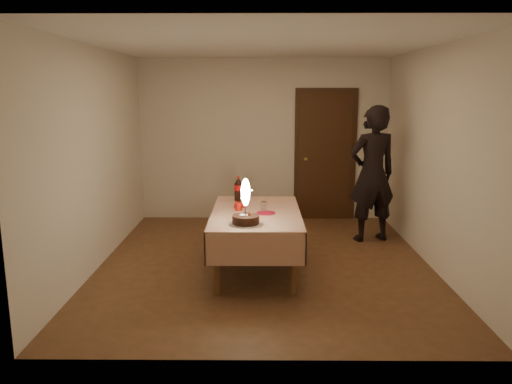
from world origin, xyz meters
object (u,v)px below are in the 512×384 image
(red_plate, at_px, (266,213))
(red_cup, at_px, (239,206))
(amber_bottle_left, at_px, (248,190))
(dining_table, at_px, (256,220))
(photographer, at_px, (372,174))
(clear_cup, at_px, (264,206))
(birthday_cake, at_px, (246,213))
(cola_bottle, at_px, (238,189))

(red_plate, distance_m, red_cup, 0.35)
(red_cup, xyz_separation_m, amber_bottle_left, (0.09, 0.66, 0.07))
(dining_table, distance_m, photographer, 2.04)
(red_cup, bearing_deg, photographer, 32.94)
(red_cup, distance_m, photographer, 2.16)
(red_plate, distance_m, clear_cup, 0.20)
(clear_cup, bearing_deg, birthday_cake, -106.20)
(dining_table, bearing_deg, clear_cup, 52.78)
(cola_bottle, bearing_deg, birthday_cake, -83.70)
(birthday_cake, bearing_deg, red_cup, 99.59)
(red_cup, bearing_deg, cola_bottle, 92.56)
(birthday_cake, relative_size, red_plate, 2.21)
(red_plate, bearing_deg, dining_table, 144.88)
(amber_bottle_left, relative_size, photographer, 0.13)
(red_plate, xyz_separation_m, amber_bottle_left, (-0.23, 0.79, 0.11))
(dining_table, relative_size, photographer, 0.91)
(red_plate, relative_size, cola_bottle, 0.69)
(dining_table, bearing_deg, amber_bottle_left, 99.20)
(dining_table, bearing_deg, photographer, 37.33)
(birthday_cake, bearing_deg, cola_bottle, 96.30)
(clear_cup, xyz_separation_m, amber_bottle_left, (-0.20, 0.59, 0.07))
(birthday_cake, bearing_deg, amber_bottle_left, 90.50)
(cola_bottle, xyz_separation_m, amber_bottle_left, (0.11, 0.12, -0.03))
(birthday_cake, height_order, clear_cup, birthday_cake)
(birthday_cake, distance_m, red_cup, 0.61)
(clear_cup, bearing_deg, red_plate, -83.23)
(dining_table, distance_m, clear_cup, 0.20)
(birthday_cake, bearing_deg, clear_cup, 73.80)
(dining_table, relative_size, red_plate, 7.82)
(birthday_cake, distance_m, clear_cup, 0.70)
(red_plate, bearing_deg, birthday_cake, -114.84)
(cola_bottle, bearing_deg, clear_cup, -55.79)
(birthday_cake, xyz_separation_m, red_plate, (0.22, 0.47, -0.11))
(birthday_cake, distance_m, cola_bottle, 1.14)
(cola_bottle, bearing_deg, red_plate, -62.81)
(birthday_cake, bearing_deg, dining_table, 79.26)
(red_cup, relative_size, amber_bottle_left, 0.39)
(birthday_cake, relative_size, red_cup, 4.87)
(photographer, bearing_deg, cola_bottle, -160.83)
(red_cup, relative_size, clear_cup, 1.11)
(dining_table, distance_m, birthday_cake, 0.60)
(red_cup, relative_size, cola_bottle, 0.31)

